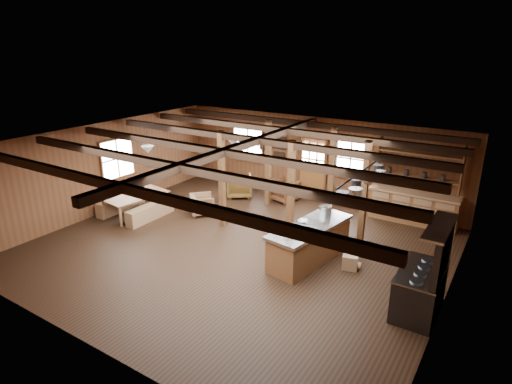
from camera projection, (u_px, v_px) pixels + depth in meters
room at (236, 198)px, 10.68m from camera, size 10.04×9.04×2.84m
ceiling_joists at (240, 147)px, 10.40m from camera, size 9.80×8.82×0.18m
timber_posts at (294, 180)px, 12.07m from camera, size 3.95×2.35×2.80m
back_door at (312, 174)px, 14.40m from camera, size 1.02×0.08×2.15m
window_back_left at (248, 144)px, 15.48m from camera, size 1.32×0.06×1.32m
window_back_right at (351, 159)px, 13.51m from camera, size 1.02×0.06×1.32m
window_left at (117, 158)px, 13.53m from camera, size 0.14×1.24×1.32m
notice_boards at (274, 147)px, 14.91m from camera, size 1.08×0.03×0.90m
back_counter at (413, 203)px, 12.57m from camera, size 2.55×0.60×2.45m
pendant_lamps at (192, 146)px, 12.34m from camera, size 1.86×2.36×0.66m
pot_rack at (362, 182)px, 9.09m from camera, size 0.42×3.00×0.44m
kitchen_island at (309, 243)px, 10.38m from camera, size 1.26×2.61×1.20m
step_stool at (350, 262)px, 10.07m from camera, size 0.45×0.37×0.35m
commercial_range at (423, 284)px, 8.33m from camera, size 0.80×1.55×1.91m
dining_table at (137, 205)px, 13.18m from camera, size 1.31×2.00×0.66m
bench_wall at (121, 203)px, 13.59m from camera, size 0.32×1.73×0.48m
bench_aisle at (151, 212)px, 12.93m from camera, size 0.32×1.71×0.47m
armchair_a at (239, 186)px, 14.79m from camera, size 1.17×1.18×0.77m
armchair_b at (285, 190)px, 14.40m from camera, size 0.96×0.98×0.74m
armchair_c at (202, 204)px, 13.27m from camera, size 0.98×0.98×0.64m
counter_pot at (325, 210)px, 10.92m from camera, size 0.32×0.32×0.19m
bowl at (303, 221)px, 10.38m from camera, size 0.33×0.33×0.06m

